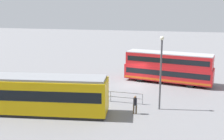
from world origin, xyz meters
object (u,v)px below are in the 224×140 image
pedestrian_crossing (135,103)px  pedestrian_near_railing (89,88)px  tram_yellow (27,94)px  info_sign (76,83)px  street_lamp (161,67)px  double_decker_bus (168,67)px

pedestrian_crossing → pedestrian_near_railing: bearing=-31.2°
pedestrian_near_railing → tram_yellow: bearing=53.9°
pedestrian_crossing → info_sign: bearing=-24.3°
pedestrian_near_railing → street_lamp: bearing=167.9°
double_decker_bus → info_sign: (8.87, 8.06, -0.41)m
pedestrian_near_railing → info_sign: size_ratio=0.82×
tram_yellow → info_sign: (-2.56, -5.02, -0.21)m
pedestrian_crossing → street_lamp: (-1.97, -1.68, 2.95)m
info_sign → pedestrian_crossing: bearing=155.7°
pedestrian_near_railing → pedestrian_crossing: bearing=148.8°
pedestrian_near_railing → info_sign: (1.28, 0.24, 0.47)m
info_sign → tram_yellow: bearing=63.0°
tram_yellow → pedestrian_near_railing: tram_yellow is taller
pedestrian_near_railing → double_decker_bus: bearing=-134.1°
pedestrian_near_railing → info_sign: info_sign is taller
street_lamp → pedestrian_near_railing: bearing=-12.1°
pedestrian_near_railing → street_lamp: 8.03m
tram_yellow → pedestrian_crossing: tram_yellow is taller
street_lamp → double_decker_bus: bearing=-91.5°
info_sign → pedestrian_near_railing: bearing=-169.2°
double_decker_bus → tram_yellow: double_decker_bus is taller
double_decker_bus → pedestrian_crossing: double_decker_bus is taller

